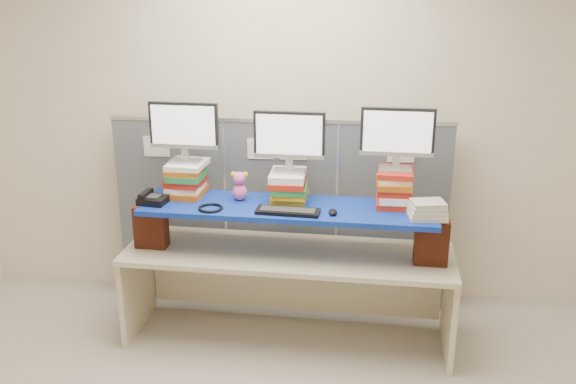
# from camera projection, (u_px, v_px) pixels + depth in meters

# --- Properties ---
(room) EXTENTS (5.00, 4.00, 2.80)m
(room) POSITION_uv_depth(u_px,v_px,m) (245.00, 224.00, 3.14)
(room) COLOR #F2E4C7
(room) RESTS_ON ground
(cubicle_partition) EXTENTS (2.60, 0.06, 1.53)m
(cubicle_partition) POSITION_uv_depth(u_px,v_px,m) (281.00, 214.00, 5.02)
(cubicle_partition) COLOR #50555E
(cubicle_partition) RESTS_ON ground
(desk) EXTENTS (2.35, 0.81, 0.70)m
(desk) POSITION_uv_depth(u_px,v_px,m) (288.00, 270.00, 4.55)
(desk) COLOR beige
(desk) RESTS_ON ground
(brick_pier_left) EXTENTS (0.23, 0.14, 0.31)m
(brick_pier_left) POSITION_uv_depth(u_px,v_px,m) (151.00, 226.00, 4.54)
(brick_pier_left) COLOR maroon
(brick_pier_left) RESTS_ON desk
(brick_pier_right) EXTENTS (0.23, 0.14, 0.31)m
(brick_pier_right) POSITION_uv_depth(u_px,v_px,m) (431.00, 242.00, 4.27)
(brick_pier_right) COLOR maroon
(brick_pier_right) RESTS_ON desk
(blue_board) EXTENTS (2.05, 0.62, 0.04)m
(blue_board) POSITION_uv_depth(u_px,v_px,m) (288.00, 208.00, 4.39)
(blue_board) COLOR #0B1295
(blue_board) RESTS_ON brick_pier_left
(book_stack_left) EXTENTS (0.29, 0.32, 0.25)m
(book_stack_left) POSITION_uv_depth(u_px,v_px,m) (187.00, 179.00, 4.56)
(book_stack_left) COLOR #AE5410
(book_stack_left) RESTS_ON blue_board
(book_stack_center) EXTENTS (0.27, 0.31, 0.21)m
(book_stack_center) POSITION_uv_depth(u_px,v_px,m) (289.00, 186.00, 4.47)
(book_stack_center) COLOR gold
(book_stack_center) RESTS_ON blue_board
(book_stack_right) EXTENTS (0.26, 0.31, 0.25)m
(book_stack_right) POSITION_uv_depth(u_px,v_px,m) (394.00, 187.00, 4.37)
(book_stack_right) COLOR red
(book_stack_right) RESTS_ON blue_board
(monitor_left) EXTENTS (0.49, 0.15, 0.42)m
(monitor_left) POSITION_uv_depth(u_px,v_px,m) (184.00, 129.00, 4.44)
(monitor_left) COLOR #A3A3A8
(monitor_left) RESTS_ON book_stack_left
(monitor_center) EXTENTS (0.49, 0.15, 0.42)m
(monitor_center) POSITION_uv_depth(u_px,v_px,m) (289.00, 138.00, 4.35)
(monitor_center) COLOR #A3A3A8
(monitor_center) RESTS_ON book_stack_center
(monitor_right) EXTENTS (0.49, 0.15, 0.42)m
(monitor_right) POSITION_uv_depth(u_px,v_px,m) (397.00, 135.00, 4.24)
(monitor_right) COLOR #A3A3A8
(monitor_right) RESTS_ON book_stack_right
(keyboard) EXTENTS (0.43, 0.18, 0.03)m
(keyboard) POSITION_uv_depth(u_px,v_px,m) (288.00, 211.00, 4.25)
(keyboard) COLOR black
(keyboard) RESTS_ON blue_board
(mouse) EXTENTS (0.08, 0.11, 0.03)m
(mouse) POSITION_uv_depth(u_px,v_px,m) (333.00, 212.00, 4.23)
(mouse) COLOR black
(mouse) RESTS_ON blue_board
(desk_phone) EXTENTS (0.21, 0.20, 0.08)m
(desk_phone) POSITION_uv_depth(u_px,v_px,m) (152.00, 199.00, 4.43)
(desk_phone) COLOR black
(desk_phone) RESTS_ON blue_board
(headset) EXTENTS (0.18, 0.18, 0.02)m
(headset) POSITION_uv_depth(u_px,v_px,m) (211.00, 208.00, 4.32)
(headset) COLOR black
(headset) RESTS_ON blue_board
(plush_toy) EXTENTS (0.12, 0.09, 0.21)m
(plush_toy) POSITION_uv_depth(u_px,v_px,m) (240.00, 186.00, 4.46)
(plush_toy) COLOR pink
(plush_toy) RESTS_ON blue_board
(binder_stack) EXTENTS (0.26, 0.22, 0.11)m
(binder_stack) POSITION_uv_depth(u_px,v_px,m) (428.00, 210.00, 4.16)
(binder_stack) COLOR beige
(binder_stack) RESTS_ON blue_board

